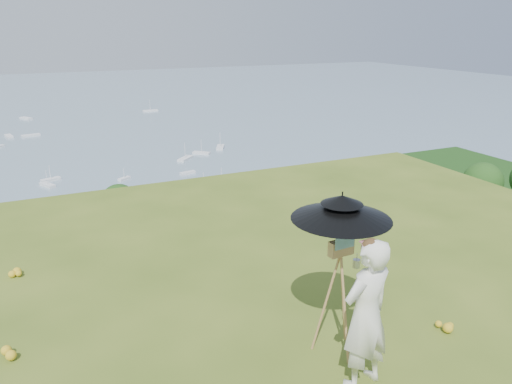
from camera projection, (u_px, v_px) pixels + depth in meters
name	position (u px, v px, depth m)	size (l,w,h in m)	color
ground	(329.00, 322.00, 6.54)	(14.00, 14.00, 0.00)	#4B601B
shoreline_tier	(71.00, 279.00, 82.46)	(170.00, 28.00, 8.00)	#676252
bay_water	(33.00, 114.00, 223.80)	(700.00, 700.00, 0.00)	slate
slope_trees	(90.00, 263.00, 41.40)	(110.00, 50.00, 6.00)	#1D4815
harbor_town	(66.00, 243.00, 80.40)	(110.00, 22.00, 5.00)	beige
wildflowers	(319.00, 309.00, 6.73)	(10.00, 10.50, 0.12)	gold
painter	(366.00, 315.00, 5.16)	(0.62, 0.41, 1.71)	white
field_easel	(338.00, 292.00, 5.73)	(0.59, 0.59, 1.56)	#AA7747
sun_umbrella	(341.00, 222.00, 5.48)	(1.11, 1.11, 0.71)	black
painter_cap	(372.00, 244.00, 4.90)	(0.19, 0.23, 0.10)	#C86D78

